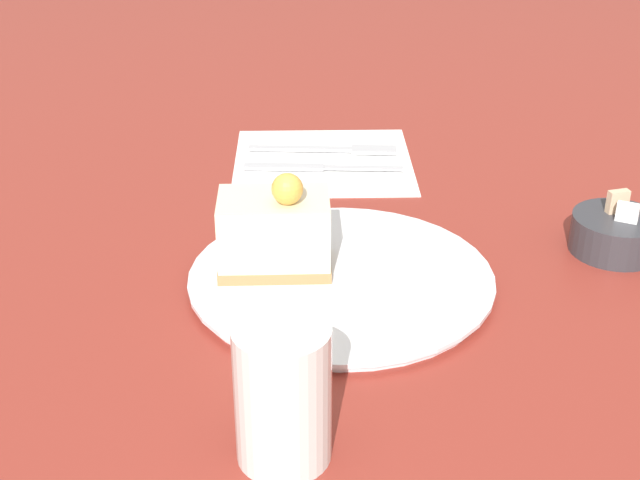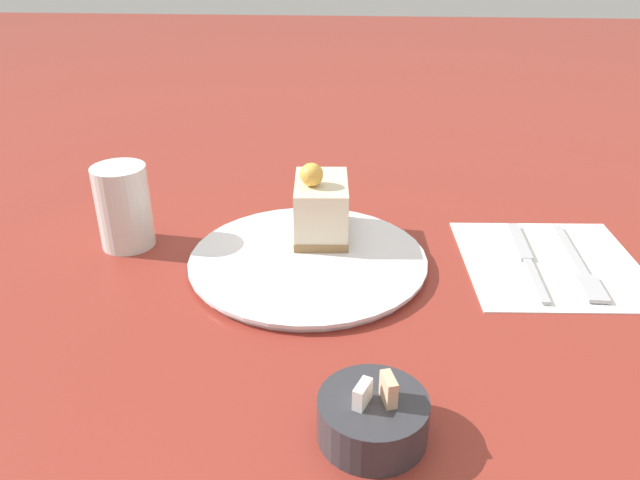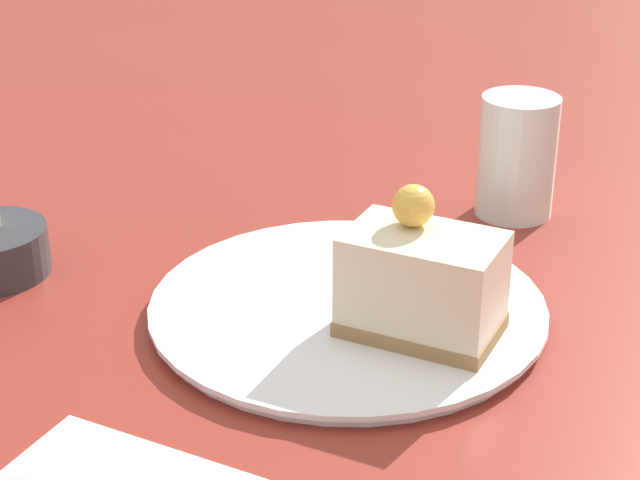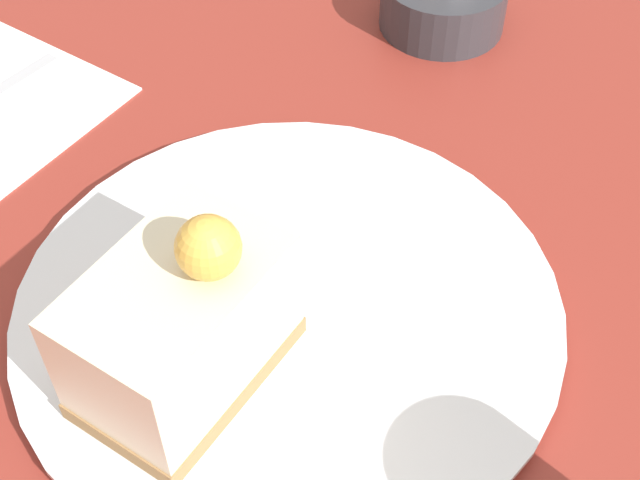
{
  "view_description": "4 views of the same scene",
  "coord_description": "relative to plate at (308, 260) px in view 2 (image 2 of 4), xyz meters",
  "views": [
    {
      "loc": [
        0.71,
        -0.01,
        0.4
      ],
      "look_at": [
        0.03,
        -0.03,
        0.05
      ],
      "focal_mm": 50.0,
      "sensor_mm": 36.0,
      "label": 1
    },
    {
      "loc": [
        -0.02,
        0.6,
        0.35
      ],
      "look_at": [
        0.02,
        -0.01,
        0.04
      ],
      "focal_mm": 35.0,
      "sensor_mm": 36.0,
      "label": 2
    },
    {
      "loc": [
        -0.53,
        -0.31,
        0.36
      ],
      "look_at": [
        0.03,
        0.0,
        0.06
      ],
      "focal_mm": 60.0,
      "sensor_mm": 36.0,
      "label": 3
    },
    {
      "loc": [
        0.21,
        -0.22,
        0.36
      ],
      "look_at": [
        0.04,
        0.0,
        0.04
      ],
      "focal_mm": 50.0,
      "sensor_mm": 36.0,
      "label": 4
    }
  ],
  "objects": [
    {
      "name": "ground_plane",
      "position": [
        -0.03,
        0.02,
        -0.01
      ],
      "size": [
        4.0,
        4.0,
        0.0
      ],
      "primitive_type": "plane",
      "color": "maroon"
    },
    {
      "name": "plate",
      "position": [
        0.0,
        0.0,
        0.0
      ],
      "size": [
        0.27,
        0.27,
        0.01
      ],
      "color": "white",
      "rests_on": "ground_plane"
    },
    {
      "name": "cake_slice",
      "position": [
        -0.01,
        -0.06,
        0.04
      ],
      "size": [
        0.07,
        0.1,
        0.1
      ],
      "rotation": [
        0.0,
        0.0,
        0.06
      ],
      "color": "#9E7547",
      "rests_on": "plate"
    },
    {
      "name": "napkin",
      "position": [
        -0.28,
        -0.02,
        -0.0
      ],
      "size": [
        0.21,
        0.21,
        0.0
      ],
      "rotation": [
        0.0,
        0.0,
        0.05
      ],
      "color": "white",
      "rests_on": "ground_plane"
    },
    {
      "name": "fork",
      "position": [
        -0.3,
        -0.01,
        -0.0
      ],
      "size": [
        0.02,
        0.18,
        0.0
      ],
      "rotation": [
        0.0,
        0.0,
        -0.01
      ],
      "color": "#B2B2B7",
      "rests_on": "napkin"
    },
    {
      "name": "knife",
      "position": [
        -0.25,
        -0.04,
        -0.0
      ],
      "size": [
        0.02,
        0.18,
        0.0
      ],
      "rotation": [
        0.0,
        0.0,
        -0.01
      ],
      "color": "#B2B2B7",
      "rests_on": "napkin"
    },
    {
      "name": "sugar_bowl",
      "position": [
        -0.07,
        0.26,
        0.01
      ],
      "size": [
        0.08,
        0.08,
        0.06
      ],
      "color": "#333338",
      "rests_on": "ground_plane"
    },
    {
      "name": "drinking_glass",
      "position": [
        0.22,
        -0.04,
        0.04
      ],
      "size": [
        0.06,
        0.06,
        0.1
      ],
      "color": "silver",
      "rests_on": "ground_plane"
    }
  ]
}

